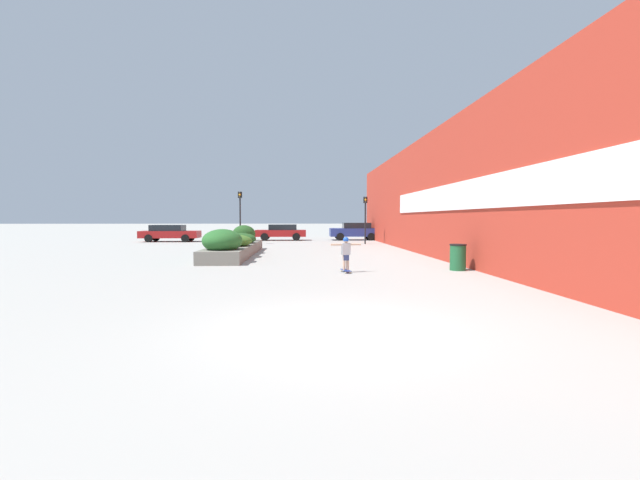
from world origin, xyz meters
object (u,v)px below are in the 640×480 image
at_px(car_center_left, 355,231).
at_px(skateboarder, 346,250).
at_px(skateboard, 346,270).
at_px(traffic_light_right, 365,212).
at_px(car_rightmost, 170,233).
at_px(car_center_right, 281,232).
at_px(trash_bin, 458,257).
at_px(car_leftmost, 444,232).
at_px(traffic_light_left, 240,209).

bearing_deg(car_center_left, skateboarder, 171.97).
xyz_separation_m(skateboard, traffic_light_right, (3.20, 16.67, 2.31)).
height_order(skateboard, car_center_left, car_center_left).
xyz_separation_m(skateboard, car_rightmost, (-12.26, 20.44, 0.66)).
relative_size(skateboard, car_center_right, 0.18).
height_order(trash_bin, traffic_light_right, traffic_light_right).
height_order(car_center_right, traffic_light_right, traffic_light_right).
distance_m(skateboard, trash_bin, 4.18).
distance_m(trash_bin, car_center_left, 22.06).
bearing_deg(car_center_right, skateboard, -171.68).
xyz_separation_m(car_leftmost, traffic_light_right, (-7.50, -4.61, 1.61)).
bearing_deg(traffic_light_left, car_leftmost, 15.33).
bearing_deg(car_leftmost, car_center_right, -93.97).
height_order(skateboard, car_rightmost, car_rightmost).
xyz_separation_m(skateboarder, car_leftmost, (10.70, 21.28, -0.02)).
xyz_separation_m(skateboarder, traffic_light_left, (-6.01, 16.70, 1.80)).
height_order(car_leftmost, traffic_light_left, traffic_light_left).
distance_m(trash_bin, traffic_light_right, 16.37).
relative_size(car_rightmost, traffic_light_left, 1.21).
xyz_separation_m(car_leftmost, car_center_right, (-13.96, 0.97, -0.04)).
bearing_deg(car_center_right, skateboarder, -171.68).
xyz_separation_m(trash_bin, traffic_light_left, (-10.15, 16.27, 2.11)).
distance_m(trash_bin, traffic_light_left, 19.29).
bearing_deg(car_center_right, car_rightmost, 101.39).
height_order(skateboard, trash_bin, trash_bin).
relative_size(car_leftmost, traffic_light_right, 1.15).
bearing_deg(skateboarder, car_center_left, 72.32).
relative_size(skateboarder, trash_bin, 1.21).
bearing_deg(trash_bin, traffic_light_left, 121.96).
height_order(car_rightmost, traffic_light_right, traffic_light_right).
distance_m(car_rightmost, traffic_light_right, 16.00).
distance_m(car_center_left, car_center_right, 6.43).
bearing_deg(skateboarder, traffic_light_right, 69.47).
relative_size(car_center_left, traffic_light_left, 1.12).
xyz_separation_m(car_center_left, car_rightmost, (-15.43, -2.04, -0.08)).
relative_size(skateboarder, car_center_left, 0.27).
height_order(car_center_right, car_rightmost, car_center_right).
relative_size(trash_bin, traffic_light_right, 0.27).
bearing_deg(traffic_light_left, skateboarder, -70.21).
bearing_deg(car_leftmost, skateboarder, -26.70).
bearing_deg(traffic_light_right, car_center_right, 139.15).
bearing_deg(skateboard, traffic_light_left, 100.14).
bearing_deg(car_rightmost, traffic_light_left, 59.11).
bearing_deg(car_center_left, car_leftmost, -98.99).
bearing_deg(car_leftmost, car_rightmost, -87.89).
distance_m(car_center_right, traffic_light_left, 6.47).
xyz_separation_m(skateboarder, trash_bin, (4.14, 0.43, -0.31)).
height_order(car_leftmost, traffic_light_right, traffic_light_right).
height_order(skateboard, traffic_light_right, traffic_light_right).
relative_size(traffic_light_left, traffic_light_right, 1.10).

